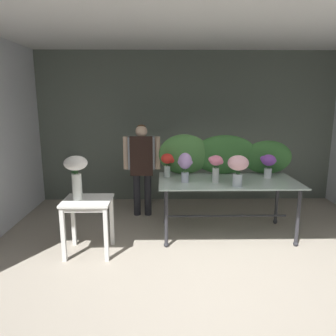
% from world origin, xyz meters
% --- Properties ---
extents(ground_plane, '(7.96, 7.96, 0.00)m').
position_xyz_m(ground_plane, '(0.00, 1.81, 0.00)').
color(ground_plane, '#9E9384').
extents(wall_back, '(5.82, 0.12, 2.87)m').
position_xyz_m(wall_back, '(0.00, 3.62, 1.44)').
color(wall_back, slate).
rests_on(wall_back, ground).
extents(ceiling_slab, '(5.94, 3.74, 0.12)m').
position_xyz_m(ceiling_slab, '(0.00, 1.81, 2.93)').
color(ceiling_slab, silver).
rests_on(ceiling_slab, wall_back).
extents(display_table_glass, '(1.98, 1.03, 0.84)m').
position_xyz_m(display_table_glass, '(0.47, 1.81, 0.72)').
color(display_table_glass, '#AFC4BC').
rests_on(display_table_glass, ground).
extents(side_table_white, '(0.61, 0.54, 0.73)m').
position_xyz_m(side_table_white, '(-1.44, 1.25, 0.61)').
color(side_table_white, white).
rests_on(side_table_white, ground).
extents(florist, '(0.62, 0.24, 1.57)m').
position_xyz_m(florist, '(-0.83, 2.65, 0.97)').
color(florist, '#232328').
rests_on(florist, ground).
extents(foliage_backdrop, '(2.07, 0.30, 0.62)m').
position_xyz_m(foliage_backdrop, '(0.42, 2.20, 1.13)').
color(foliage_backdrop, '#477F3D').
rests_on(foliage_backdrop, display_table_glass).
extents(vase_scarlet_carnations, '(0.20, 0.18, 0.35)m').
position_xyz_m(vase_scarlet_carnations, '(-0.40, 2.01, 1.06)').
color(vase_scarlet_carnations, silver).
rests_on(vase_scarlet_carnations, display_table_glass).
extents(vase_blush_snapdragons, '(0.28, 0.28, 0.42)m').
position_xyz_m(vase_blush_snapdragons, '(0.53, 1.46, 1.11)').
color(vase_blush_snapdragons, silver).
rests_on(vase_blush_snapdragons, display_table_glass).
extents(vase_rosy_freesia, '(0.21, 0.19, 0.39)m').
position_xyz_m(vase_rosy_freesia, '(0.26, 1.66, 1.08)').
color(vase_rosy_freesia, silver).
rests_on(vase_rosy_freesia, display_table_glass).
extents(vase_lilac_anemones, '(0.21, 0.19, 0.42)m').
position_xyz_m(vase_lilac_anemones, '(-0.16, 1.69, 1.09)').
color(vase_lilac_anemones, silver).
rests_on(vase_lilac_anemones, display_table_glass).
extents(vase_violet_hydrangea, '(0.24, 0.21, 0.35)m').
position_xyz_m(vase_violet_hydrangea, '(1.08, 1.92, 1.06)').
color(vase_violet_hydrangea, silver).
rests_on(vase_violet_hydrangea, display_table_glass).
extents(vase_white_roses_tall, '(0.29, 0.29, 0.56)m').
position_xyz_m(vase_white_roses_tall, '(-1.56, 1.25, 1.10)').
color(vase_white_roses_tall, silver).
rests_on(vase_white_roses_tall, side_table_white).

